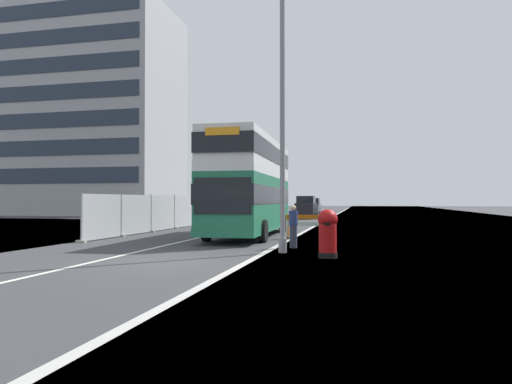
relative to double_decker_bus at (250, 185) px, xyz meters
The scene contains 13 objects.
ground 10.62m from the double_decker_bus, 86.97° to the right, with size 140.00×280.00×0.10m.
double_decker_bus is the anchor object (origin of this frame).
lamppost_foreground 7.90m from the double_decker_bus, 67.84° to the right, with size 0.29×0.70×9.40m.
red_pillar_postbox 9.58m from the double_decker_bus, 61.05° to the right, with size 0.64×0.64×1.56m.
roadworks_barrier 3.77m from the double_decker_bus, 23.28° to the right, with size 1.83×0.48×1.15m.
construction_site_fence 7.15m from the double_decker_bus, 153.19° to the left, with size 0.44×17.20×2.18m.
car_oncoming_near 16.47m from the double_decker_bus, 101.62° to the left, with size 2.03×4.25×2.30m.
car_receding_mid 23.37m from the double_decker_bus, 89.76° to the left, with size 2.01×4.30×2.26m.
car_receding_far 30.27m from the double_decker_bus, 90.06° to the left, with size 1.99×3.91×2.08m.
bare_tree_far_verge_near 34.09m from the double_decker_bus, 113.81° to the left, with size 2.27×2.60×4.33m.
bare_tree_far_verge_mid 28.68m from the double_decker_bus, 111.64° to the left, with size 2.74×2.21×4.55m.
pedestrian_at_kerb 6.46m from the double_decker_bus, 60.78° to the right, with size 0.34×0.34×1.66m.
backdrop_office_block 43.54m from the double_decker_bus, 134.12° to the left, with size 23.30×12.88×25.83m.
Camera 1 is at (5.69, -12.98, 1.85)m, focal length 32.82 mm.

